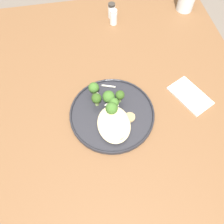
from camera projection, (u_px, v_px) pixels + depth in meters
name	position (u px, v px, depth m)	size (l,w,h in m)	color
ground	(118.00, 180.00, 1.43)	(6.00, 6.00, 0.00)	#665B51
wooden_dining_table	(122.00, 135.00, 0.86)	(1.40, 1.00, 0.74)	brown
dinner_plate	(112.00, 114.00, 0.81)	(0.29, 0.29, 0.02)	#232328
noodle_bed	(114.00, 124.00, 0.77)	(0.14, 0.11, 0.03)	beige
seared_scallop_front_small	(114.00, 126.00, 0.77)	(0.03, 0.03, 0.02)	#DBB77A
seared_scallop_large_seared	(109.00, 123.00, 0.78)	(0.04, 0.04, 0.01)	beige
seared_scallop_tiny_bay	(119.00, 121.00, 0.78)	(0.03, 0.03, 0.01)	#E5C689
seared_scallop_left_edge	(111.00, 110.00, 0.80)	(0.03, 0.03, 0.01)	#E5C689
seared_scallop_on_noodles	(120.00, 138.00, 0.75)	(0.02, 0.02, 0.02)	#E5C689
seared_scallop_tilted_round	(130.00, 117.00, 0.79)	(0.03, 0.03, 0.01)	#DBB77A
broccoli_floret_center_pile	(112.00, 108.00, 0.77)	(0.04, 0.04, 0.06)	#89A356
broccoli_floret_beside_noodles	(114.00, 103.00, 0.79)	(0.03, 0.03, 0.05)	#7A994C
broccoli_floret_near_rim	(94.00, 88.00, 0.82)	(0.04, 0.04, 0.06)	#7A994C
broccoli_floret_left_leaning	(96.00, 99.00, 0.79)	(0.03, 0.03, 0.06)	#89A356
broccoli_floret_small_sprig	(109.00, 97.00, 0.80)	(0.04, 0.04, 0.06)	#7A994C
broccoli_floret_right_tilted	(120.00, 95.00, 0.80)	(0.03, 0.03, 0.05)	#7A994C
onion_sliver_short_strip	(111.00, 102.00, 0.82)	(0.06, 0.01, 0.00)	silver
onion_sliver_long_sliver	(111.00, 108.00, 0.81)	(0.06, 0.01, 0.00)	silver
onion_sliver_pale_crescent	(98.00, 94.00, 0.84)	(0.04, 0.01, 0.00)	silver
onion_sliver_curled_piece	(109.00, 86.00, 0.86)	(0.05, 0.01, 0.00)	silver
folded_napkin	(190.00, 96.00, 0.85)	(0.15, 0.09, 0.01)	silver
salt_shaker	(113.00, 17.00, 1.02)	(0.03, 0.03, 0.07)	white
pepper_shaker	(112.00, 11.00, 1.04)	(0.03, 0.03, 0.07)	white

